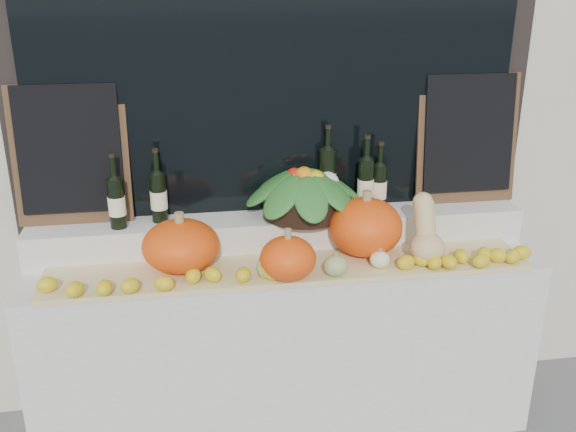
{
  "coord_description": "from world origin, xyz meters",
  "views": [
    {
      "loc": [
        -0.4,
        -1.09,
        2.11
      ],
      "look_at": [
        0.0,
        1.45,
        1.12
      ],
      "focal_mm": 40.0,
      "sensor_mm": 36.0,
      "label": 1
    }
  ],
  "objects_px": {
    "pumpkin_left": "(181,246)",
    "pumpkin_right": "(366,227)",
    "butternut_squash": "(426,235)",
    "produce_bowl": "(304,191)",
    "wine_bottle_tall": "(327,179)"
  },
  "relations": [
    {
      "from": "pumpkin_right",
      "to": "butternut_squash",
      "type": "bearing_deg",
      "value": -23.68
    },
    {
      "from": "pumpkin_left",
      "to": "butternut_squash",
      "type": "height_order",
      "value": "butternut_squash"
    },
    {
      "from": "pumpkin_right",
      "to": "butternut_squash",
      "type": "xyz_separation_m",
      "value": [
        0.24,
        -0.11,
        -0.01
      ]
    },
    {
      "from": "pumpkin_left",
      "to": "wine_bottle_tall",
      "type": "distance_m",
      "value": 0.76
    },
    {
      "from": "pumpkin_right",
      "to": "produce_bowl",
      "type": "bearing_deg",
      "value": 143.64
    },
    {
      "from": "pumpkin_left",
      "to": "produce_bowl",
      "type": "bearing_deg",
      "value": 20.77
    },
    {
      "from": "pumpkin_left",
      "to": "pumpkin_right",
      "type": "relative_size",
      "value": 1.0
    },
    {
      "from": "butternut_squash",
      "to": "wine_bottle_tall",
      "type": "distance_m",
      "value": 0.53
    },
    {
      "from": "butternut_squash",
      "to": "produce_bowl",
      "type": "xyz_separation_m",
      "value": [
        -0.49,
        0.29,
        0.13
      ]
    },
    {
      "from": "pumpkin_right",
      "to": "butternut_squash",
      "type": "distance_m",
      "value": 0.27
    },
    {
      "from": "pumpkin_right",
      "to": "produce_bowl",
      "type": "xyz_separation_m",
      "value": [
        -0.25,
        0.18,
        0.12
      ]
    },
    {
      "from": "pumpkin_right",
      "to": "wine_bottle_tall",
      "type": "bearing_deg",
      "value": 118.36
    },
    {
      "from": "pumpkin_right",
      "to": "wine_bottle_tall",
      "type": "distance_m",
      "value": 0.31
    },
    {
      "from": "pumpkin_left",
      "to": "wine_bottle_tall",
      "type": "height_order",
      "value": "wine_bottle_tall"
    },
    {
      "from": "butternut_squash",
      "to": "produce_bowl",
      "type": "relative_size",
      "value": 0.51
    }
  ]
}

